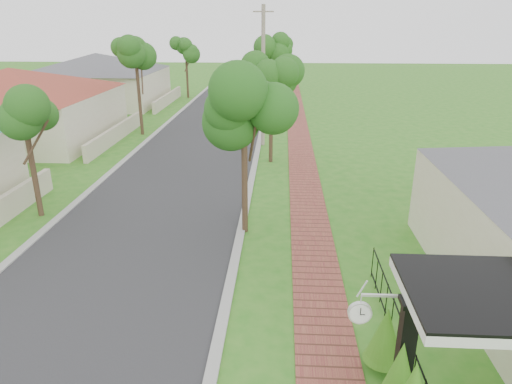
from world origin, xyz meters
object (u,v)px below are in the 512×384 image
(parked_car_red, at_px, (254,109))
(parked_car_white, at_px, (245,106))
(utility_pole, at_px, (263,77))
(station_clock, at_px, (361,311))
(near_tree, at_px, (244,111))
(porch_post, at_px, (404,361))

(parked_car_red, height_order, parked_car_white, parked_car_red)
(utility_pole, distance_m, station_clock, 20.56)
(parked_car_red, height_order, station_clock, station_clock)
(near_tree, xyz_separation_m, utility_pole, (0.10, 12.64, -0.30))
(parked_car_white, distance_m, station_clock, 30.78)
(parked_car_white, distance_m, utility_pole, 10.90)
(porch_post, bearing_deg, parked_car_white, 100.22)
(porch_post, distance_m, near_tree, 9.45)
(parked_car_red, bearing_deg, station_clock, -92.31)
(parked_car_red, distance_m, parked_car_white, 1.59)
(utility_pole, xyz_separation_m, station_clock, (2.83, -20.24, -2.22))
(parked_car_red, xyz_separation_m, utility_pole, (1.06, -8.80, 3.48))
(parked_car_white, bearing_deg, station_clock, -92.12)
(station_clock, bearing_deg, porch_post, -25.94)
(utility_pole, bearing_deg, station_clock, -82.05)
(parked_car_red, relative_size, station_clock, 3.92)
(parked_car_red, bearing_deg, parked_car_white, 111.82)
(parked_car_red, xyz_separation_m, parked_car_white, (-0.84, 1.35, -0.02))
(parked_car_red, relative_size, parked_car_white, 0.99)
(parked_car_red, bearing_deg, near_tree, -97.37)
(porch_post, xyz_separation_m, near_tree, (-3.75, 8.00, 3.36))
(utility_pole, bearing_deg, porch_post, -79.97)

